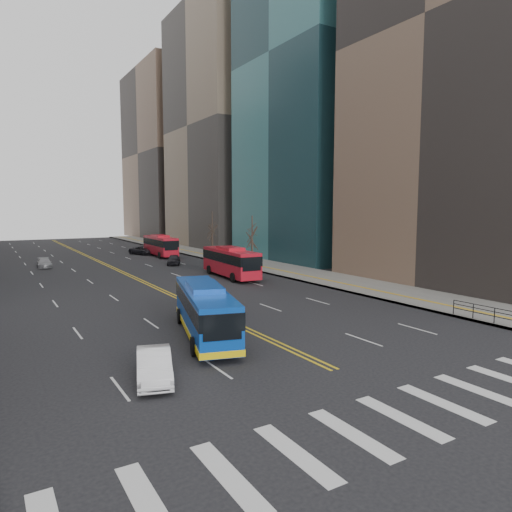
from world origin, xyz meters
TOP-DOWN VIEW (x-y plane):
  - ground at (0.00, 0.00)m, footprint 220.00×220.00m
  - sidewalk_right at (17.50, 45.00)m, footprint 7.00×130.00m
  - crosswalk at (0.00, 0.00)m, footprint 26.70×4.00m
  - centerline at (0.00, 55.00)m, footprint 0.55×100.00m
  - office_towers at (0.12, 68.51)m, footprint 83.00×134.00m
  - pedestrian_railing at (14.30, 6.00)m, footprint 0.06×6.06m
  - street_trees at (-7.18, 34.55)m, footprint 35.20×47.20m
  - blue_bus at (-2.90, 13.37)m, footprint 5.06×10.95m
  - red_bus_near at (9.22, 33.16)m, footprint 3.22×10.68m
  - red_bus_far at (9.96, 58.40)m, footprint 2.90×10.60m
  - car_white at (-7.75, 8.11)m, footprint 2.59×4.45m
  - car_dark_mid at (7.82, 46.88)m, footprint 3.12×4.32m
  - car_silver at (-7.46, 52.55)m, footprint 1.81×4.16m
  - car_dark_far at (8.19, 62.14)m, footprint 3.88×5.29m

SIDE VIEW (x-z plane):
  - ground at x=0.00m, z-range 0.00..0.00m
  - crosswalk at x=0.00m, z-range 0.00..0.01m
  - centerline at x=0.00m, z-range 0.00..0.01m
  - sidewalk_right at x=17.50m, z-range 0.00..0.15m
  - car_silver at x=-7.46m, z-range 0.00..1.19m
  - car_dark_far at x=8.19m, z-range 0.00..1.34m
  - car_dark_mid at x=7.82m, z-range 0.00..1.37m
  - car_white at x=-7.75m, z-range 0.00..1.39m
  - pedestrian_railing at x=14.30m, z-range 0.31..1.33m
  - blue_bus at x=-2.90m, z-range 0.08..3.23m
  - red_bus_far at x=9.96m, z-range 0.19..3.55m
  - red_bus_near at x=9.22m, z-range 0.19..3.55m
  - street_trees at x=-7.18m, z-range 1.07..8.67m
  - office_towers at x=0.12m, z-range -5.08..52.92m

